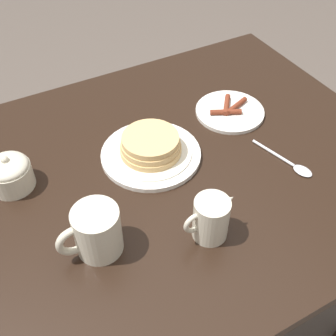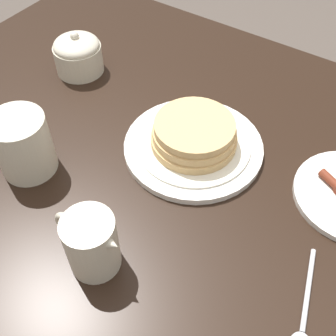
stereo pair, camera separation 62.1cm
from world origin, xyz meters
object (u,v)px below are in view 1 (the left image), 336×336
object	(u,v)px
sugar_bowl	(10,173)
coffee_mug	(96,231)
creamer_pitcher	(211,218)
pancake_plate	(151,149)
side_plate_bacon	(230,111)
spoon	(293,165)

from	to	relation	value
sugar_bowl	coffee_mug	bearing A→B (deg)	113.01
coffee_mug	sugar_bowl	size ratio (longest dim) A/B	1.31
creamer_pitcher	pancake_plate	bearing A→B (deg)	-89.80
side_plate_bacon	sugar_bowl	bearing A→B (deg)	-1.20
pancake_plate	coffee_mug	size ratio (longest dim) A/B	1.88
side_plate_bacon	coffee_mug	world-z (taller)	coffee_mug
spoon	creamer_pitcher	bearing A→B (deg)	14.41
pancake_plate	coffee_mug	distance (m)	0.28
pancake_plate	spoon	world-z (taller)	pancake_plate
sugar_bowl	spoon	distance (m)	0.64
side_plate_bacon	spoon	bearing A→B (deg)	93.56
creamer_pitcher	sugar_bowl	xyz separation A→B (m)	(0.31, -0.32, -0.01)
pancake_plate	spoon	bearing A→B (deg)	145.75
side_plate_bacon	coffee_mug	size ratio (longest dim) A/B	1.44
coffee_mug	spoon	world-z (taller)	coffee_mug
coffee_mug	pancake_plate	bearing A→B (deg)	-138.35
coffee_mug	sugar_bowl	xyz separation A→B (m)	(0.10, -0.25, -0.01)
sugar_bowl	side_plate_bacon	bearing A→B (deg)	178.80
creamer_pitcher	side_plate_bacon	bearing A→B (deg)	-130.17
spoon	sugar_bowl	bearing A→B (deg)	-22.99
creamer_pitcher	sugar_bowl	distance (m)	0.45
side_plate_bacon	spoon	distance (m)	0.24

